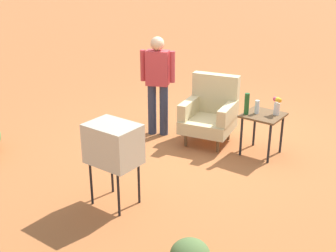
% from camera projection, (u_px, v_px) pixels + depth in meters
% --- Properties ---
extents(ground_plane, '(60.00, 60.00, 0.00)m').
position_uv_depth(ground_plane, '(208.00, 140.00, 7.10)').
color(ground_plane, '#AD6033').
extents(armchair, '(0.90, 0.91, 1.06)m').
position_uv_depth(armchair, '(210.00, 112.00, 6.91)').
color(armchair, brown).
rests_on(armchair, ground).
extents(side_table, '(0.56, 0.56, 0.64)m').
position_uv_depth(side_table, '(263.00, 120.00, 6.42)').
color(side_table, black).
rests_on(side_table, ground).
extents(tv_on_stand, '(0.60, 0.45, 1.03)m').
position_uv_depth(tv_on_stand, '(113.00, 144.00, 5.01)').
color(tv_on_stand, black).
rests_on(tv_on_stand, ground).
extents(person_standing, '(0.53, 0.35, 1.64)m').
position_uv_depth(person_standing, '(158.00, 80.00, 7.02)').
color(person_standing, '#2D3347').
rests_on(person_standing, ground).
extents(bottle_short_clear, '(0.06, 0.06, 0.20)m').
position_uv_depth(bottle_short_clear, '(257.00, 107.00, 6.39)').
color(bottle_short_clear, silver).
rests_on(bottle_short_clear, side_table).
extents(bottle_wine_green, '(0.07, 0.07, 0.32)m').
position_uv_depth(bottle_wine_green, '(247.00, 104.00, 6.33)').
color(bottle_wine_green, '#1E5623').
rests_on(bottle_wine_green, side_table).
extents(flower_vase, '(0.14, 0.10, 0.27)m').
position_uv_depth(flower_vase, '(277.00, 105.00, 6.32)').
color(flower_vase, silver).
rests_on(flower_vase, side_table).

